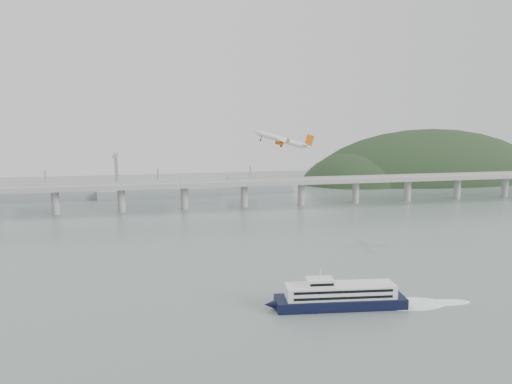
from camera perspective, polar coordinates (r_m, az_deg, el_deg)
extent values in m
plane|color=slate|center=(227.97, 2.87, -11.13)|extent=(900.00, 900.00, 0.00)
cube|color=gray|center=(414.73, -4.08, 0.90)|extent=(800.00, 22.00, 2.20)
cube|color=gray|center=(404.15, -3.89, 0.97)|extent=(800.00, 0.60, 1.80)
cube|color=gray|center=(424.77, -4.28, 1.36)|extent=(800.00, 0.60, 1.80)
cylinder|color=gray|center=(419.61, -21.95, -1.10)|extent=(6.00, 6.00, 21.00)
cylinder|color=gray|center=(413.55, -15.12, -0.89)|extent=(6.00, 6.00, 21.00)
cylinder|color=gray|center=(413.49, -8.19, -0.67)|extent=(6.00, 6.00, 21.00)
cylinder|color=gray|center=(419.43, -1.36, -0.44)|extent=(6.00, 6.00, 21.00)
cylinder|color=gray|center=(431.13, 5.19, -0.22)|extent=(6.00, 6.00, 21.00)
cylinder|color=gray|center=(448.13, 11.32, 0.00)|extent=(6.00, 6.00, 21.00)
cylinder|color=gray|center=(469.87, 16.94, 0.19)|extent=(6.00, 6.00, 21.00)
cylinder|color=gray|center=(495.71, 22.02, 0.37)|extent=(6.00, 6.00, 21.00)
cylinder|color=gray|center=(525.05, 26.57, 0.52)|extent=(6.00, 6.00, 21.00)
ellipsoid|color=black|center=(634.77, 19.16, -0.22)|extent=(320.00, 150.00, 156.00)
ellipsoid|color=black|center=(581.84, 11.64, -0.10)|extent=(140.00, 110.00, 96.00)
ellipsoid|color=black|center=(694.03, 25.10, -0.40)|extent=(220.00, 140.00, 120.00)
cube|color=gray|center=(492.10, -22.79, -0.39)|extent=(95.67, 20.15, 8.00)
cube|color=gray|center=(492.88, -23.93, 0.49)|extent=(33.90, 15.02, 8.00)
cylinder|color=gray|center=(489.93, -22.91, 1.46)|extent=(1.60, 1.60, 14.00)
cube|color=gray|center=(477.82, -11.07, -0.11)|extent=(110.55, 21.43, 8.00)
cube|color=gray|center=(476.66, -12.42, 0.80)|extent=(39.01, 16.73, 8.00)
cylinder|color=gray|center=(475.59, -11.13, 1.79)|extent=(1.60, 1.60, 14.00)
cube|color=gray|center=(496.75, -0.65, 0.40)|extent=(85.00, 13.60, 8.00)
cube|color=gray|center=(494.06, -1.62, 1.29)|extent=(29.75, 11.90, 8.00)
cylinder|color=gray|center=(494.60, -0.66, 2.24)|extent=(1.60, 1.60, 14.00)
cube|color=gray|center=(511.55, -15.66, 2.13)|extent=(3.00, 3.00, 40.00)
cube|color=gray|center=(499.86, -15.83, 4.04)|extent=(3.00, 28.00, 3.00)
cube|color=black|center=(211.60, 9.57, -12.27)|extent=(54.13, 18.30, 4.25)
cone|color=black|center=(206.25, 1.67, -12.72)|extent=(5.73, 4.79, 4.25)
cube|color=silver|center=(209.93, 9.61, -11.05)|extent=(45.46, 15.29, 5.31)
cube|color=black|center=(204.61, 10.02, -11.19)|extent=(40.13, 4.45, 1.06)
cube|color=black|center=(205.50, 10.00, -11.86)|extent=(40.13, 4.45, 1.06)
cube|color=black|center=(214.33, 9.24, -10.22)|extent=(40.13, 4.45, 1.06)
cube|color=black|center=(215.18, 9.22, -10.86)|extent=(40.13, 4.45, 1.06)
cube|color=silver|center=(206.57, 7.33, -10.15)|extent=(11.34, 8.52, 2.76)
cube|color=black|center=(203.11, 7.57, -10.49)|extent=(9.51, 1.14, 1.06)
cylinder|color=silver|center=(205.49, 7.35, -9.25)|extent=(0.58, 0.58, 4.25)
ellipsoid|color=white|center=(221.71, 17.16, -12.12)|extent=(32.02, 18.45, 0.21)
ellipsoid|color=white|center=(227.69, 20.69, -11.74)|extent=(23.61, 10.03, 0.21)
cylinder|color=silver|center=(304.96, 2.90, 6.01)|extent=(27.81, 10.87, 11.41)
cone|color=silver|center=(304.54, 0.00, 6.87)|extent=(5.64, 4.72, 4.63)
cone|color=silver|center=(306.28, 5.89, 5.20)|extent=(6.32, 4.54, 4.92)
cube|color=silver|center=(305.00, 3.03, 5.77)|extent=(11.57, 34.29, 3.46)
cube|color=silver|center=(306.18, 5.75, 5.38)|extent=(5.46, 12.40, 1.75)
cube|color=#DF5B0F|center=(306.36, 6.11, 5.92)|extent=(6.15, 1.33, 7.51)
cylinder|color=#DF5B0F|center=(310.40, 2.63, 5.61)|extent=(5.12, 3.43, 3.43)
cylinder|color=black|center=(310.30, 2.26, 5.72)|extent=(1.47, 2.42, 2.31)
cube|color=silver|center=(310.41, 2.68, 5.79)|extent=(2.74, 0.77, 1.87)
cylinder|color=#DF5B0F|center=(299.42, 2.73, 5.59)|extent=(5.12, 3.43, 3.43)
cylinder|color=black|center=(299.32, 2.35, 5.71)|extent=(1.47, 2.42, 2.31)
cube|color=silver|center=(299.43, 2.79, 5.78)|extent=(2.74, 0.77, 1.87)
cylinder|color=black|center=(307.58, 2.90, 5.46)|extent=(1.10, 0.45, 2.42)
cylinder|color=black|center=(307.58, 2.84, 5.26)|extent=(1.43, 0.63, 1.38)
cylinder|color=black|center=(302.39, 2.96, 5.44)|extent=(1.10, 0.45, 2.42)
cylinder|color=black|center=(302.39, 2.90, 5.24)|extent=(1.43, 0.63, 1.38)
cylinder|color=black|center=(304.54, 0.58, 6.15)|extent=(1.10, 0.45, 2.42)
cylinder|color=black|center=(304.54, 0.52, 5.95)|extent=(1.43, 0.63, 1.38)
cube|color=#DF5B0F|center=(322.09, 3.26, 5.90)|extent=(2.23, 0.55, 2.76)
cube|color=#DF5B0F|center=(288.18, 3.67, 5.86)|extent=(2.23, 0.55, 2.76)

